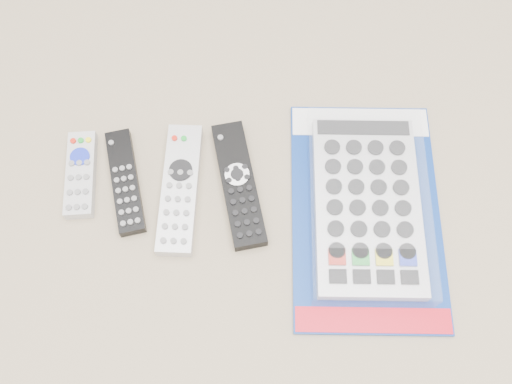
{
  "coord_description": "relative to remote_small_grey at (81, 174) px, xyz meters",
  "views": [
    {
      "loc": [
        0.03,
        -0.37,
        0.79
      ],
      "look_at": [
        0.06,
        -0.03,
        0.01
      ],
      "focal_mm": 40.0,
      "sensor_mm": 36.0,
      "label": 1
    }
  ],
  "objects": [
    {
      "name": "remote_slim_black",
      "position": [
        0.07,
        -0.02,
        -0.0
      ],
      "size": [
        0.06,
        0.18,
        0.02
      ],
      "rotation": [
        0.0,
        0.0,
        0.16
      ],
      "color": "black",
      "rests_on": "ground"
    },
    {
      "name": "remote_silver_dvd",
      "position": [
        0.15,
        -0.04,
        0.0
      ],
      "size": [
        0.07,
        0.21,
        0.02
      ],
      "rotation": [
        0.0,
        0.0,
        -0.11
      ],
      "color": "#B9B9BE",
      "rests_on": "ground"
    },
    {
      "name": "jumbo_remote_packaged",
      "position": [
        0.43,
        -0.08,
        0.01
      ],
      "size": [
        0.25,
        0.38,
        0.05
      ],
      "rotation": [
        0.0,
        0.0,
        -0.08
      ],
      "color": "navy",
      "rests_on": "ground"
    },
    {
      "name": "remote_large_black",
      "position": [
        0.24,
        -0.03,
        0.0
      ],
      "size": [
        0.07,
        0.21,
        0.02
      ],
      "rotation": [
        0.0,
        0.0,
        0.13
      ],
      "color": "black",
      "rests_on": "ground"
    },
    {
      "name": "remote_small_grey",
      "position": [
        0.0,
        0.0,
        0.0
      ],
      "size": [
        0.04,
        0.14,
        0.02
      ],
      "rotation": [
        0.0,
        0.0,
        0.0
      ],
      "color": "#B2B2B4",
      "rests_on": "ground"
    }
  ]
}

